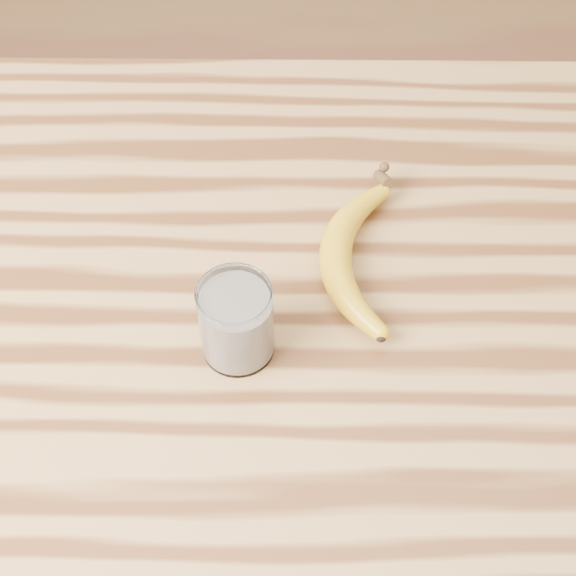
{
  "coord_description": "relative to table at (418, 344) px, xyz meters",
  "views": [
    {
      "loc": [
        -0.16,
        -0.56,
        1.61
      ],
      "look_at": [
        -0.16,
        -0.04,
        0.93
      ],
      "focal_mm": 50.0,
      "sensor_mm": 36.0,
      "label": 1
    }
  ],
  "objects": [
    {
      "name": "table",
      "position": [
        0.0,
        0.0,
        0.0
      ],
      "size": [
        1.2,
        0.8,
        0.9
      ],
      "color": "#A57C42",
      "rests_on": "ground"
    },
    {
      "name": "smoothie_glass",
      "position": [
        -0.21,
        -0.09,
        0.18
      ],
      "size": [
        0.08,
        0.08,
        0.1
      ],
      "color": "white",
      "rests_on": "table"
    },
    {
      "name": "banana",
      "position": [
        -0.11,
        0.02,
        0.15
      ],
      "size": [
        0.13,
        0.31,
        0.04
      ],
      "primitive_type": null,
      "rotation": [
        0.0,
        0.0,
        -0.07
      ],
      "color": "gold",
      "rests_on": "table"
    }
  ]
}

